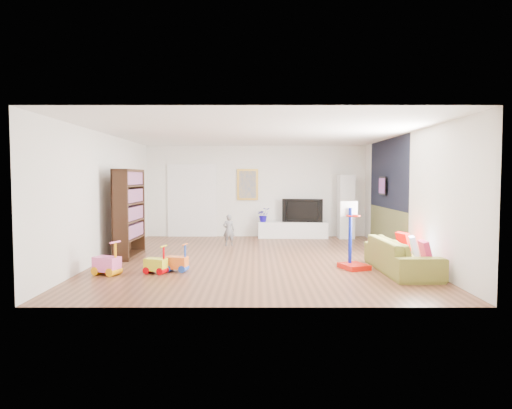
{
  "coord_description": "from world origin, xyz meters",
  "views": [
    {
      "loc": [
        0.0,
        -9.8,
        1.74
      ],
      "look_at": [
        0.0,
        0.4,
        1.15
      ],
      "focal_mm": 32.0,
      "sensor_mm": 36.0,
      "label": 1
    }
  ],
  "objects_px": {
    "bookshelf": "(129,213)",
    "basketball_hoop": "(354,235)",
    "media_console": "(293,230)",
    "sofa": "(402,256)"
  },
  "relations": [
    {
      "from": "sofa",
      "to": "bookshelf",
      "type": "bearing_deg",
      "value": 71.25
    },
    {
      "from": "bookshelf",
      "to": "basketball_hoop",
      "type": "height_order",
      "value": "bookshelf"
    },
    {
      "from": "media_console",
      "to": "sofa",
      "type": "bearing_deg",
      "value": -69.54
    },
    {
      "from": "sofa",
      "to": "basketball_hoop",
      "type": "xyz_separation_m",
      "value": [
        -0.82,
        0.29,
        0.34
      ]
    },
    {
      "from": "bookshelf",
      "to": "basketball_hoop",
      "type": "bearing_deg",
      "value": -15.16
    },
    {
      "from": "bookshelf",
      "to": "sofa",
      "type": "relative_size",
      "value": 0.92
    },
    {
      "from": "media_console",
      "to": "bookshelf",
      "type": "bearing_deg",
      "value": -138.89
    },
    {
      "from": "bookshelf",
      "to": "media_console",
      "type": "bearing_deg",
      "value": 40.49
    },
    {
      "from": "bookshelf",
      "to": "sofa",
      "type": "height_order",
      "value": "bookshelf"
    },
    {
      "from": "bookshelf",
      "to": "sofa",
      "type": "bearing_deg",
      "value": -15.59
    }
  ]
}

